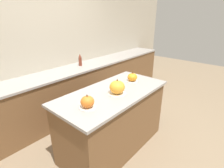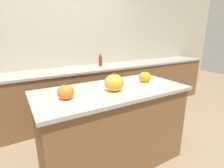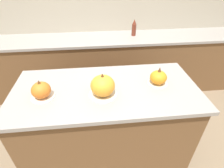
% 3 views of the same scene
% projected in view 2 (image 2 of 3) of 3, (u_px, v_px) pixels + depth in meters
% --- Properties ---
extents(ground_plane, '(12.00, 12.00, 0.00)m').
position_uv_depth(ground_plane, '(112.00, 160.00, 2.13)').
color(ground_plane, '#847056').
extents(wall_back, '(8.00, 0.06, 2.50)m').
position_uv_depth(wall_back, '(67.00, 47.00, 3.09)').
color(wall_back, '#B2A893').
rests_on(wall_back, ground_plane).
extents(kitchen_island, '(1.63, 0.77, 0.91)m').
position_uv_depth(kitchen_island, '(112.00, 127.00, 2.00)').
color(kitchen_island, brown).
rests_on(kitchen_island, ground_plane).
extents(back_counter, '(6.00, 0.60, 0.91)m').
position_uv_depth(back_counter, '(76.00, 95.00, 3.04)').
color(back_counter, brown).
rests_on(back_counter, ground_plane).
extents(pumpkin_cake_left, '(0.19, 0.19, 0.17)m').
position_uv_depth(pumpkin_cake_left, '(66.00, 93.00, 1.54)').
color(pumpkin_cake_left, silver).
rests_on(pumpkin_cake_left, kitchen_island).
extents(pumpkin_cake_center, '(0.24, 0.24, 0.21)m').
position_uv_depth(pumpkin_cake_center, '(114.00, 83.00, 1.76)').
color(pumpkin_cake_center, silver).
rests_on(pumpkin_cake_center, kitchen_island).
extents(pumpkin_cake_right, '(0.18, 0.18, 0.17)m').
position_uv_depth(pumpkin_cake_right, '(145.00, 77.00, 2.10)').
color(pumpkin_cake_right, silver).
rests_on(pumpkin_cake_right, kitchen_island).
extents(bottle_tall, '(0.06, 0.06, 0.24)m').
position_uv_depth(bottle_tall, '(100.00, 60.00, 3.18)').
color(bottle_tall, maroon).
rests_on(bottle_tall, back_counter).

